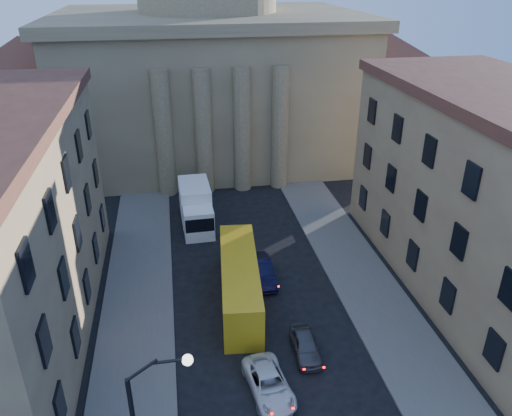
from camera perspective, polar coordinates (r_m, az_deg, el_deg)
The scene contains 9 objects.
sidewalk_left at distance 33.19m, azimuth -13.71°, elevation -16.28°, with size 5.00×60.00×0.15m, color #5A5753.
sidewalk_right at distance 35.70m, azimuth 15.33°, elevation -12.99°, with size 5.00×60.00×0.15m, color #5A5753.
church at distance 63.11m, azimuth -5.29°, elevation 16.78°, with size 68.02×28.76×36.60m.
building_right at distance 39.01m, azimuth 25.67°, elevation 1.40°, with size 11.60×26.60×14.70m.
car_left_mid at distance 30.00m, azimuth 1.48°, elevation -19.43°, with size 2.15×4.66×1.29m, color silver.
car_right_far at distance 32.42m, azimuth 5.66°, elevation -15.37°, with size 1.52×3.78×1.29m, color #47474B.
car_right_distant at distance 38.72m, azimuth 0.57°, elevation -7.18°, with size 1.66×4.76×1.57m, color black.
city_bus at distance 36.06m, azimuth -1.88°, elevation -8.23°, with size 3.58×11.46×3.18m.
box_truck at distance 46.43m, azimuth -6.86°, elevation 0.05°, with size 2.88×6.91×3.75m.
Camera 1 is at (-5.10, -6.60, 22.08)m, focal length 35.00 mm.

